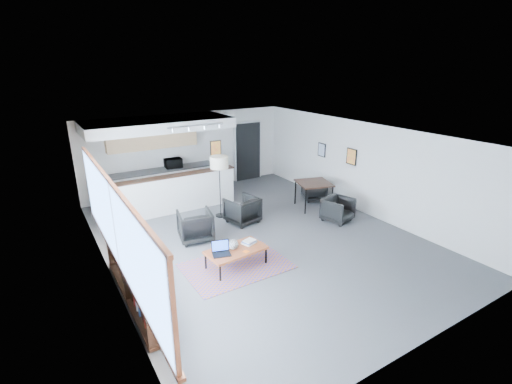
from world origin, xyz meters
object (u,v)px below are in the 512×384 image
dining_table (314,185)px  dining_chair_near (338,210)px  book_stack (249,242)px  dining_chair_far (314,191)px  coffee_table (236,250)px  floor_lamp (219,165)px  armchair_right (242,209)px  laptop (221,250)px  microwave (173,162)px  ceramic_pot (233,245)px  armchair_left (195,224)px

dining_table → dining_chair_near: 1.22m
book_stack → dining_chair_far: 4.35m
coffee_table → floor_lamp: floor_lamp is taller
armchair_right → dining_chair_near: (2.29, -1.30, -0.08)m
laptop → dining_chair_far: laptop is taller
dining_table → dining_chair_near: (-0.08, -1.15, -0.41)m
dining_chair_far → armchair_right: bearing=30.4°
armchair_right → microwave: size_ratio=1.49×
armchair_right → ceramic_pot: bearing=44.3°
armchair_right → dining_table: armchair_right is taller
armchair_left → dining_chair_far: (4.33, 0.66, -0.11)m
microwave → dining_chair_far: bearing=-33.9°
ceramic_pot → armchair_left: armchair_left is taller
book_stack → armchair_right: bearing=64.6°
floor_lamp → dining_table: size_ratio=1.50×
coffee_table → book_stack: book_stack is taller
dining_table → dining_chair_far: dining_table is taller
book_stack → laptop: bearing=-174.4°
coffee_table → laptop: (-0.35, 0.01, 0.11)m
ceramic_pot → armchair_left: bearing=96.4°
book_stack → dining_chair_near: bearing=10.3°
laptop → microwave: (0.83, 5.07, 0.62)m
coffee_table → dining_table: size_ratio=1.13×
armchair_right → floor_lamp: bearing=-78.1°
coffee_table → dining_table: (3.63, 1.81, 0.34)m
armchair_right → laptop: bearing=38.9°
armchair_right → dining_table: (2.37, -0.15, 0.32)m
book_stack → microwave: bearing=88.7°
coffee_table → dining_chair_far: (4.10, 2.32, -0.09)m
coffee_table → armchair_right: (1.26, 1.96, 0.02)m
coffee_table → dining_table: 4.07m
armchair_left → dining_table: armchair_left is taller
book_stack → microwave: size_ratio=0.65×
ceramic_pot → armchair_right: 2.34m
armchair_left → dining_chair_far: 4.38m
laptop → floor_lamp: size_ratio=0.25×
floor_lamp → armchair_right: bearing=-66.6°
floor_lamp → dining_chair_near: (2.59, -2.00, -1.21)m
floor_lamp → dining_chair_near: size_ratio=2.79×
book_stack → dining_chair_far: bearing=31.0°
armchair_left → ceramic_pot: bearing=108.0°
dining_table → laptop: bearing=-155.7°
book_stack → floor_lamp: floor_lamp is taller
coffee_table → floor_lamp: 3.05m
armchair_left → microwave: microwave is taller
ceramic_pot → armchair_right: armchair_right is taller
laptop → dining_chair_near: laptop is taller
ceramic_pot → floor_lamp: size_ratio=0.13×
coffee_table → book_stack: (0.37, 0.08, 0.07)m
armchair_left → dining_chair_far: armchair_left is taller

